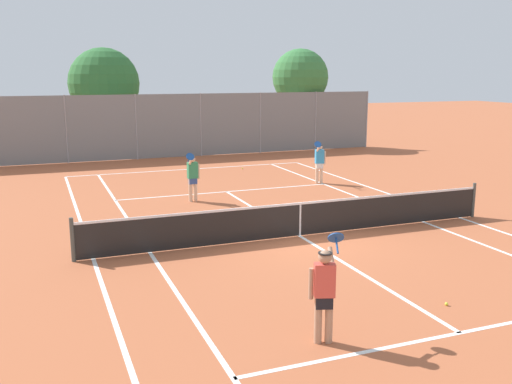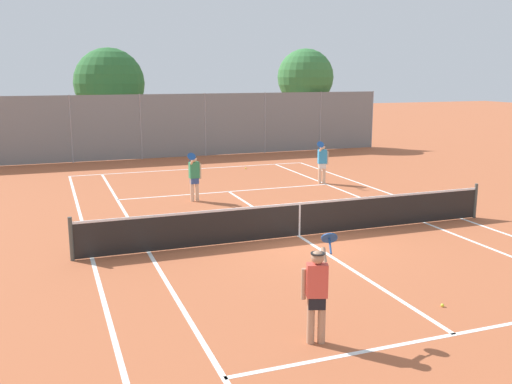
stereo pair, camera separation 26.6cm
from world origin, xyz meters
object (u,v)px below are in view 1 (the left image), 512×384
(player_far_right, at_px, (319,161))
(tree_behind_left, at_px, (103,85))
(tennis_net, at_px, (300,218))
(loose_tennis_ball_0, at_px, (242,168))
(player_near_side, at_px, (324,290))
(player_far_left, at_px, (193,175))
(loose_tennis_ball_2, at_px, (446,304))
(tree_behind_right, at_px, (300,79))
(loose_tennis_ball_3, at_px, (321,224))

(player_far_right, relative_size, tree_behind_left, 0.31)
(tennis_net, distance_m, tree_behind_left, 19.84)
(tennis_net, relative_size, tree_behind_left, 2.08)
(loose_tennis_ball_0, bearing_deg, player_near_side, -105.46)
(player_far_left, xyz_separation_m, loose_tennis_ball_2, (2.17, -10.62, -0.89))
(loose_tennis_ball_2, bearing_deg, player_far_left, 101.57)
(tree_behind_left, distance_m, tree_behind_right, 11.50)
(loose_tennis_ball_0, relative_size, loose_tennis_ball_3, 1.00)
(tennis_net, relative_size, player_near_side, 6.76)
(player_near_side, relative_size, tree_behind_left, 0.31)
(player_far_right, bearing_deg, loose_tennis_ball_2, -106.10)
(loose_tennis_ball_0, distance_m, tree_behind_left, 10.48)
(loose_tennis_ball_0, bearing_deg, loose_tennis_ball_3, -96.80)
(tennis_net, height_order, player_far_right, player_far_right)
(player_near_side, bearing_deg, player_far_right, 62.86)
(player_near_side, height_order, tree_behind_left, tree_behind_left)
(player_far_left, distance_m, loose_tennis_ball_2, 10.87)
(tree_behind_right, bearing_deg, loose_tennis_ball_2, -108.87)
(player_near_side, height_order, loose_tennis_ball_2, player_near_side)
(player_far_left, xyz_separation_m, loose_tennis_ball_0, (3.92, 5.80, -0.89))
(tennis_net, relative_size, player_far_left, 6.76)
(loose_tennis_ball_2, relative_size, tree_behind_right, 0.01)
(loose_tennis_ball_0, bearing_deg, loose_tennis_ball_2, -96.06)
(player_far_right, bearing_deg, tree_behind_left, 118.54)
(player_far_right, height_order, loose_tennis_ball_0, player_far_right)
(player_far_left, bearing_deg, loose_tennis_ball_0, 55.96)
(loose_tennis_ball_0, relative_size, tree_behind_left, 0.01)
(tennis_net, bearing_deg, loose_tennis_ball_0, 78.19)
(player_far_right, distance_m, tree_behind_left, 14.76)
(player_far_right, height_order, loose_tennis_ball_2, player_far_right)
(player_near_side, xyz_separation_m, tree_behind_right, (10.86, 23.69, 3.11))
(tennis_net, height_order, tree_behind_right, tree_behind_right)
(player_far_right, bearing_deg, player_far_left, -166.35)
(tennis_net, xyz_separation_m, player_far_left, (-1.60, 5.26, 0.42))
(player_far_right, relative_size, loose_tennis_ball_2, 26.88)
(player_near_side, distance_m, loose_tennis_ball_0, 17.56)
(tree_behind_right, bearing_deg, tennis_net, -115.46)
(loose_tennis_ball_0, xyz_separation_m, loose_tennis_ball_2, (-1.74, -16.41, 0.00))
(loose_tennis_ball_2, relative_size, tree_behind_left, 0.01)
(tree_behind_right, bearing_deg, player_near_side, -114.63)
(player_near_side, height_order, player_far_left, same)
(tennis_net, xyz_separation_m, tree_behind_right, (8.50, 17.85, 3.53))
(player_far_right, bearing_deg, loose_tennis_ball_0, 111.19)
(player_near_side, bearing_deg, player_far_left, 86.09)
(player_near_side, bearing_deg, tree_behind_right, 65.37)
(player_near_side, relative_size, tree_behind_right, 0.30)
(loose_tennis_ball_2, bearing_deg, loose_tennis_ball_3, 85.17)
(tennis_net, relative_size, player_far_right, 6.76)
(player_near_side, bearing_deg, loose_tennis_ball_0, 74.54)
(player_far_left, distance_m, tree_behind_left, 14.44)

